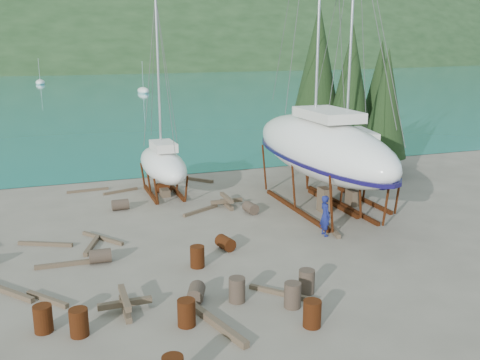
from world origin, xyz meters
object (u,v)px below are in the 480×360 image
object	(u,v)px
large_sailboat_far	(350,158)
small_sailboat_shore	(163,164)
worker	(325,216)
large_sailboat_near	(320,147)

from	to	relation	value
large_sailboat_far	small_sailboat_shore	distance (m)	10.80
worker	large_sailboat_near	bearing A→B (deg)	-21.28
worker	large_sailboat_far	bearing A→B (deg)	-39.07
large_sailboat_near	large_sailboat_far	xyz separation A→B (m)	(2.04, 0.33, -0.85)
large_sailboat_near	worker	distance (m)	4.94
large_sailboat_near	large_sailboat_far	world-z (taller)	large_sailboat_near
large_sailboat_near	worker	bearing A→B (deg)	-113.05
small_sailboat_shore	worker	size ratio (longest dim) A/B	5.87
large_sailboat_far	worker	world-z (taller)	large_sailboat_far
worker	small_sailboat_shore	bearing A→B (deg)	33.36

